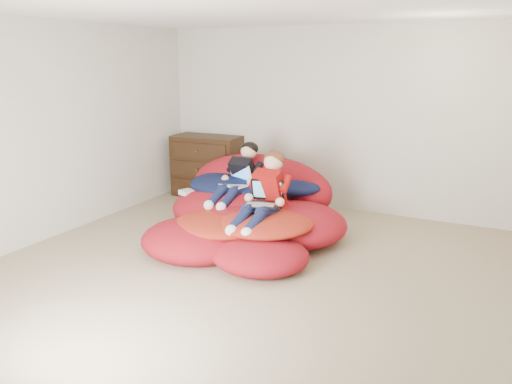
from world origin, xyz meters
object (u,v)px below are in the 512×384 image
older_boy (240,174)px  laptop_white (237,179)px  dresser (207,166)px  younger_boy (265,191)px  laptop_black (264,198)px  beanbag_pile (249,211)px

older_boy → laptop_white: (0.00, -0.06, -0.05)m
dresser → younger_boy: 2.35m
dresser → laptop_black: bearing=-42.5°
older_boy → beanbag_pile: bearing=-34.1°
older_boy → laptop_white: bearing=-90.0°
dresser → beanbag_pile: dresser is taller
dresser → younger_boy: size_ratio=1.04×
dresser → younger_boy: (1.74, -1.57, 0.19)m
dresser → laptop_black: dresser is taller
laptop_black → older_boy: bearing=138.5°
beanbag_pile → laptop_black: size_ratio=5.82×
younger_boy → laptop_white: (-0.58, 0.43, -0.03)m
dresser → laptop_white: bearing=-44.6°
laptop_white → laptop_black: 0.74m
younger_boy → laptop_black: younger_boy is taller
younger_boy → beanbag_pile: bearing=137.1°
dresser → younger_boy: bearing=-42.0°
younger_boy → laptop_white: younger_boy is taller
dresser → younger_boy: younger_boy is taller
laptop_white → younger_boy: bearing=-36.2°
older_boy → laptop_white: size_ratio=2.74×
beanbag_pile → older_boy: 0.48m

